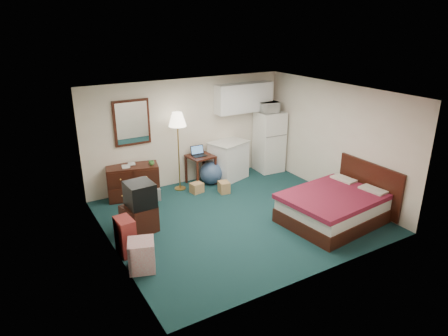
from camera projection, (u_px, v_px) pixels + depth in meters
floor at (238, 217)px, 8.07m from camera, size 5.00×4.50×0.01m
ceiling at (240, 93)px, 7.20m from camera, size 5.00×4.50×0.01m
walls at (239, 159)px, 7.63m from camera, size 5.01×4.51×2.50m
mirror at (132, 123)px, 8.64m from camera, size 0.80×0.06×1.00m
upper_cabinets at (244, 98)px, 9.75m from camera, size 1.50×0.35×0.70m
headboard at (369, 186)px, 8.16m from camera, size 0.06×1.56×1.00m
dresser at (133, 182)px, 8.82m from camera, size 1.20×0.76×0.76m
floor_lamp at (179, 152)px, 9.09m from camera, size 0.48×0.48×1.83m
desk at (201, 170)px, 9.58m from camera, size 0.63×0.63×0.72m
exercise_ball at (211, 173)px, 9.62m from camera, size 0.57×0.57×0.55m
kitchen_counter at (228, 161)px, 9.89m from camera, size 1.00×0.87×0.92m
fridge at (269, 141)px, 10.33m from camera, size 0.68×0.68×1.56m
bed at (333, 208)px, 7.78m from camera, size 1.99×1.63×0.59m
tv_stand at (139, 218)px, 7.46m from camera, size 0.64×0.68×0.52m
suitcase at (126, 236)px, 6.71m from camera, size 0.28×0.42×0.66m
retail_box at (142, 255)px, 6.31m from camera, size 0.52×0.52×0.51m
file_bin at (151, 194)px, 8.81m from camera, size 0.44×0.37×0.27m
cardboard_box_a at (197, 188)px, 9.18m from camera, size 0.31×0.27×0.23m
cardboard_box_b at (224, 187)px, 9.16m from camera, size 0.26×0.30×0.26m
laptop at (199, 151)px, 9.38m from camera, size 0.33×0.27×0.22m
crt_tv at (140, 194)px, 7.31m from camera, size 0.52×0.56×0.46m
microwave at (269, 106)px, 9.92m from camera, size 0.51×0.32×0.33m
book_a at (121, 162)px, 8.55m from camera, size 0.17×0.06×0.23m
book_b at (128, 160)px, 8.71m from camera, size 0.15×0.05×0.21m
mug at (151, 162)px, 8.71m from camera, size 0.15×0.13×0.12m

